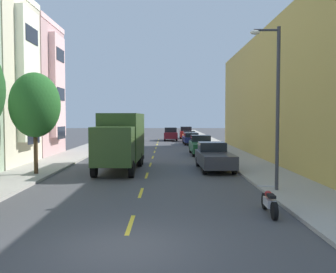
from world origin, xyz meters
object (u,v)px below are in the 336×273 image
parked_hatchback_orange (189,136)px  moving_burgundy_sedan (171,134)px  parked_wagon_sky (129,135)px  parked_pickup_champagne (122,138)px  parked_suv_white (133,132)px  street_tree_second (35,105)px  parked_suv_red (186,132)px  parked_wagon_navy (191,138)px  parked_motorcycle (269,203)px  delivery_box_truck (121,138)px  parked_pickup_charcoal (214,157)px  parked_pickup_forest (202,145)px  street_lamp (275,97)px  parked_sedan_silver (112,143)px

parked_hatchback_orange → moving_burgundy_sedan: moving_burgundy_sedan is taller
parked_wagon_sky → parked_pickup_champagne: 6.89m
parked_suv_white → street_tree_second: bearing=-93.1°
parked_suv_red → parked_hatchback_orange: bearing=-89.7°
parked_wagon_navy → parked_pickup_champagne: size_ratio=0.89×
parked_wagon_sky → parked_hatchback_orange: bearing=-9.4°
parked_hatchback_orange → parked_motorcycle: bearing=-89.5°
delivery_box_truck → parked_pickup_charcoal: size_ratio=1.50×
parked_pickup_forest → parked_hatchback_orange: size_ratio=1.32×
parked_pickup_charcoal → moving_burgundy_sedan: (-2.46, 30.93, 0.16)m
parked_pickup_champagne → delivery_box_truck: bearing=-83.3°
street_lamp → parked_pickup_champagne: street_lamp is taller
delivery_box_truck → parked_suv_red: delivery_box_truck is taller
street_tree_second → parked_pickup_forest: 16.84m
parked_hatchback_orange → parked_suv_red: size_ratio=0.83×
parked_sedan_silver → street_tree_second: bearing=-96.5°
street_lamp → parked_pickup_charcoal: bearing=102.8°
street_tree_second → parked_pickup_forest: bearing=49.2°
parked_pickup_forest → parked_pickup_charcoal: bearing=-90.7°
street_lamp → parked_suv_red: 43.81m
delivery_box_truck → parked_wagon_navy: bearing=75.0°
delivery_box_truck → parked_pickup_forest: (6.18, 9.76, -1.21)m
parked_pickup_champagne → parked_hatchback_orange: bearing=31.7°
street_lamp → parked_suv_white: size_ratio=1.50×
parked_hatchback_orange → parked_motorcycle: parked_hatchback_orange is taller
parked_wagon_sky → parked_pickup_champagne: bearing=-91.4°
parked_sedan_silver → parked_wagon_navy: bearing=43.4°
parked_hatchback_orange → parked_sedan_silver: (-8.83, -13.94, -0.01)m
street_tree_second → parked_motorcycle: (11.15, -8.58, -3.68)m
parked_suv_red → parked_pickup_champagne: (-8.80, -13.18, -0.16)m
parked_hatchback_orange → parked_wagon_navy: bearing=-91.3°
parked_pickup_forest → moving_burgundy_sedan: 21.16m
parked_pickup_forest → parked_sedan_silver: size_ratio=1.18×
parked_sedan_silver → parked_motorcycle: size_ratio=2.20×
street_lamp → parked_motorcycle: 5.50m
street_tree_second → moving_burgundy_sedan: bearing=76.2°
street_tree_second → parked_suv_white: 39.44m
parked_hatchback_orange → parked_pickup_champagne: parked_pickup_champagne is taller
parked_suv_red → moving_burgundy_sedan: (-2.53, -5.25, 0.00)m
parked_pickup_forest → moving_burgundy_sedan: size_ratio=1.11×
parked_pickup_forest → parked_suv_red: size_ratio=1.10×
street_tree_second → moving_burgundy_sedan: (8.20, 33.51, -3.11)m
parked_pickup_forest → moving_burgundy_sedan: bearing=97.0°
street_tree_second → parked_hatchback_orange: 33.02m
parked_suv_white → parked_sedan_silver: 22.18m
parked_wagon_sky → moving_burgundy_sedan: moving_burgundy_sedan is taller
parked_suv_white → moving_burgundy_sedan: bearing=-43.3°
parked_wagon_navy → parked_wagon_sky: same height
parked_pickup_champagne → parked_wagon_sky: bearing=88.6°
delivery_box_truck → parked_pickup_charcoal: bearing=-1.7°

